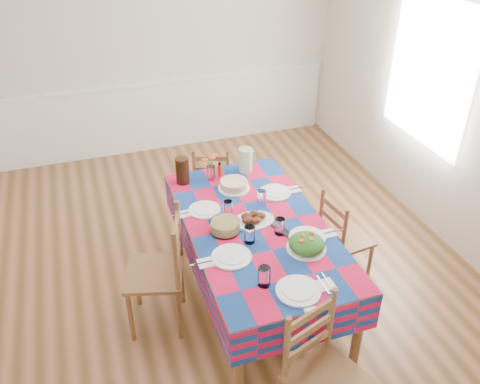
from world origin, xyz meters
The scene contains 23 objects.
room centered at (0.00, 0.00, 1.35)m, with size 4.58×5.08×2.78m.
wainscot centered at (0.00, 2.48, 0.49)m, with size 4.41×0.06×0.92m.
window_right centered at (2.23, 0.30, 1.50)m, with size 1.40×1.40×0.00m, color white.
dining_table centered at (0.19, -0.53, 0.68)m, with size 1.06×1.97×0.77m.
setting_near_head centered at (0.14, -1.27, 0.80)m, with size 0.49×0.33×0.15m.
setting_left_near centered at (-0.05, -0.80, 0.80)m, with size 0.53×0.32×0.14m.
setting_left_far centered at (-0.08, -0.25, 0.80)m, with size 0.48×0.28×0.13m.
setting_right_near centered at (0.44, -0.77, 0.80)m, with size 0.52×0.30×0.13m.
setting_right_far centered at (0.45, -0.20, 0.80)m, with size 0.51×0.30×0.13m.
meat_platter centered at (0.19, -0.48, 0.79)m, with size 0.34×0.25×0.07m.
salad_platter centered at (0.44, -0.93, 0.81)m, with size 0.29×0.29×0.12m.
pasta_bowl centered at (-0.06, -0.52, 0.81)m, with size 0.24×0.24×0.09m.
cake centered at (0.20, 0.03, 0.80)m, with size 0.28×0.28×0.08m.
serving_utensils centered at (0.36, -0.66, 0.77)m, with size 0.14×0.31×0.01m.
flower_vase centered at (0.05, 0.25, 0.87)m, with size 0.16×0.13×0.25m.
hot_sauce centered at (0.14, 0.28, 0.84)m, with size 0.03×0.03×0.14m, color #B3340E.
green_pitcher centered at (0.39, 0.30, 0.88)m, with size 0.13×0.13×0.22m, color #A4CC90.
tea_pitcher centered at (-0.20, 0.28, 0.89)m, with size 0.12×0.12×0.24m, color black.
name_card centered at (0.20, -1.50, 0.78)m, with size 0.08×0.03×0.02m, color white.
chair_near centered at (0.18, -1.78, 0.49)m, with size 0.55×0.54×0.99m.
chair_far centered at (0.18, 0.71, 0.43)m, with size 0.47×0.46×0.86m.
chair_left centered at (-0.59, -0.55, 0.51)m, with size 0.54×0.55×1.03m.
chair_right centered at (0.98, -0.54, 0.44)m, with size 0.42×0.43×0.88m.
Camera 1 is at (-0.95, -3.54, 3.12)m, focal length 38.00 mm.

